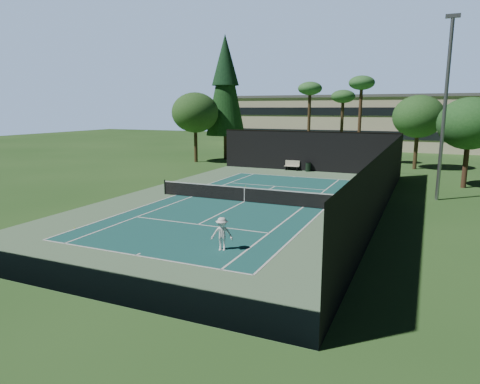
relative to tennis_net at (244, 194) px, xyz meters
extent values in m
plane|color=#2A5520|center=(0.00, 0.00, -0.56)|extent=(160.00, 160.00, 0.00)
cube|color=#5F865E|center=(0.00, 0.00, -0.55)|extent=(18.00, 32.00, 0.01)
cube|color=#1C5A55|center=(0.00, 0.00, -0.55)|extent=(10.97, 23.77, 0.01)
cube|color=white|center=(0.00, -11.88, -0.54)|extent=(10.97, 0.10, 0.01)
cube|color=white|center=(0.00, 11.88, -0.54)|extent=(10.97, 0.10, 0.01)
cube|color=white|center=(0.00, -6.40, -0.54)|extent=(8.23, 0.10, 0.01)
cube|color=white|center=(0.00, 6.40, -0.54)|extent=(8.23, 0.10, 0.01)
cube|color=white|center=(-5.49, 0.00, -0.54)|extent=(0.10, 23.77, 0.01)
cube|color=white|center=(5.49, 0.00, -0.54)|extent=(0.10, 23.77, 0.01)
cube|color=white|center=(-4.12, 0.00, -0.54)|extent=(0.10, 23.77, 0.01)
cube|color=white|center=(4.12, 0.00, -0.54)|extent=(0.10, 23.77, 0.01)
cube|color=white|center=(0.00, 0.00, -0.54)|extent=(0.10, 12.80, 0.01)
cube|color=white|center=(0.00, -11.73, -0.54)|extent=(0.10, 0.30, 0.01)
cube|color=white|center=(0.00, 11.73, -0.54)|extent=(0.10, 0.30, 0.01)
cylinder|color=black|center=(-6.40, 0.00, -0.01)|extent=(0.10, 0.10, 1.10)
cylinder|color=black|center=(6.40, 0.00, -0.01)|extent=(0.10, 0.10, 1.10)
cube|color=black|center=(0.00, 0.00, -0.06)|extent=(12.80, 0.02, 0.92)
cube|color=white|center=(0.00, 0.00, 0.43)|extent=(12.80, 0.04, 0.07)
cube|color=white|center=(0.00, 0.00, -0.06)|extent=(0.05, 0.03, 0.92)
cube|color=black|center=(0.00, 16.00, 1.44)|extent=(18.00, 0.04, 4.00)
cube|color=black|center=(0.00, -16.00, 1.44)|extent=(18.00, 0.04, 4.00)
cube|color=black|center=(9.00, 0.00, 1.44)|extent=(0.04, 32.00, 4.00)
cube|color=black|center=(-9.00, 0.00, 1.44)|extent=(0.04, 32.00, 4.00)
cube|color=black|center=(0.00, 16.00, 3.44)|extent=(18.00, 0.06, 0.06)
imported|color=white|center=(3.09, -9.72, 0.20)|extent=(1.11, 0.85, 1.52)
sphere|color=#D5E734|center=(-5.67, -9.67, -0.53)|extent=(0.06, 0.06, 0.06)
sphere|color=#CBEA35|center=(-0.61, 4.50, -0.52)|extent=(0.07, 0.07, 0.07)
sphere|color=#B5D12F|center=(1.79, 4.68, -0.52)|extent=(0.08, 0.08, 0.08)
sphere|color=#D0DC32|center=(-2.20, 5.31, -0.52)|extent=(0.08, 0.08, 0.08)
cube|color=beige|center=(-1.46, 15.69, -0.11)|extent=(1.50, 0.45, 0.05)
cube|color=beige|center=(-1.46, 15.89, 0.19)|extent=(1.50, 0.06, 0.55)
cube|color=black|center=(-2.06, 15.69, -0.35)|extent=(0.06, 0.40, 0.42)
cube|color=black|center=(-0.86, 15.69, -0.35)|extent=(0.06, 0.40, 0.42)
cylinder|color=black|center=(0.24, 15.69, -0.11)|extent=(0.52, 0.52, 0.90)
cylinder|color=black|center=(0.24, 15.69, 0.36)|extent=(0.56, 0.56, 0.05)
cylinder|color=#4E3721|center=(-12.00, 22.00, 1.24)|extent=(0.50, 0.50, 3.60)
cone|color=#163E17|center=(-12.00, 22.00, 8.44)|extent=(4.80, 4.80, 12.00)
cone|color=#12331A|center=(-12.00, 22.00, 11.44)|extent=(3.30, 3.30, 6.00)
cylinder|color=#4A3620|center=(-2.00, 24.00, 3.72)|extent=(0.36, 0.36, 8.55)
ellipsoid|color=#347233|center=(-2.00, 24.00, 7.99)|extent=(2.80, 2.80, 1.54)
cylinder|color=#44321D|center=(1.50, 26.00, 3.27)|extent=(0.36, 0.36, 7.65)
ellipsoid|color=#2E632C|center=(1.50, 26.00, 7.09)|extent=(2.80, 2.80, 1.54)
cylinder|color=#4D3421|center=(4.00, 23.00, 3.94)|extent=(0.36, 0.36, 9.00)
ellipsoid|color=#316D31|center=(4.00, 23.00, 8.44)|extent=(2.80, 2.80, 1.54)
cylinder|color=#4A361F|center=(10.00, 22.00, 1.20)|extent=(0.40, 0.40, 3.52)
ellipsoid|color=#265521|center=(10.00, 22.00, 4.88)|extent=(5.12, 5.12, 4.35)
cylinder|color=#4F3222|center=(14.00, 12.00, 1.09)|extent=(0.40, 0.40, 3.30)
ellipsoid|color=#225621|center=(14.00, 12.00, 4.54)|extent=(4.80, 4.80, 4.08)
cylinder|color=#48361F|center=(-14.00, 18.00, 1.31)|extent=(0.40, 0.40, 3.74)
ellipsoid|color=#2A5621|center=(-14.00, 18.00, 5.22)|extent=(5.44, 5.44, 4.62)
cube|color=beige|center=(0.00, 46.00, 3.44)|extent=(40.00, 12.00, 8.00)
cube|color=#59595B|center=(0.00, 46.00, 7.54)|extent=(40.50, 12.50, 0.40)
cube|color=black|center=(0.00, 39.95, 1.84)|extent=(38.00, 0.15, 1.20)
cube|color=black|center=(0.00, 39.95, 5.24)|extent=(38.00, 0.15, 1.20)
cylinder|color=gray|center=(12.00, 6.00, 5.44)|extent=(0.24, 0.24, 12.00)
cube|color=gray|center=(12.00, 6.00, 11.54)|extent=(0.90, 0.25, 0.25)
camera|label=1|loc=(11.23, -26.15, 5.70)|focal=32.00mm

